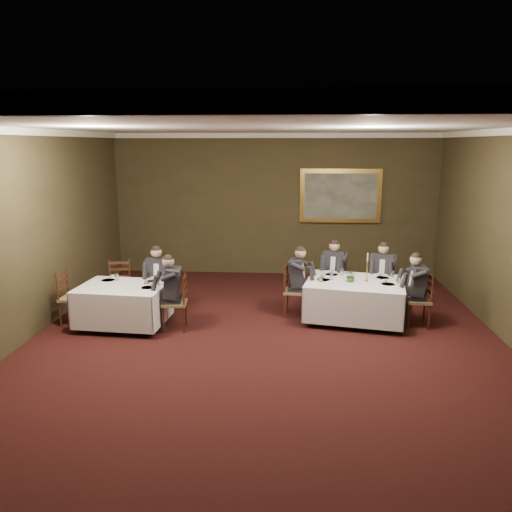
# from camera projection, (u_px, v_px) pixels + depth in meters

# --- Properties ---
(ground) EXTENTS (10.00, 10.00, 0.00)m
(ground) POSITION_uv_depth(u_px,v_px,m) (264.00, 352.00, 7.94)
(ground) COLOR black
(ground) RESTS_ON ground
(ceiling) EXTENTS (8.00, 10.00, 0.10)m
(ceiling) POSITION_uv_depth(u_px,v_px,m) (265.00, 126.00, 7.17)
(ceiling) COLOR silver
(ceiling) RESTS_ON back_wall
(back_wall) EXTENTS (8.00, 0.10, 3.50)m
(back_wall) POSITION_uv_depth(u_px,v_px,m) (275.00, 205.00, 12.42)
(back_wall) COLOR #342F1A
(back_wall) RESTS_ON ground
(front_wall) EXTENTS (8.00, 0.10, 3.50)m
(front_wall) POSITION_uv_depth(u_px,v_px,m) (217.00, 428.00, 2.69)
(front_wall) COLOR #342F1A
(front_wall) RESTS_ON ground
(left_wall) EXTENTS (0.10, 10.00, 3.50)m
(left_wall) POSITION_uv_depth(u_px,v_px,m) (10.00, 241.00, 7.82)
(left_wall) COLOR #342F1A
(left_wall) RESTS_ON ground
(crown_molding) EXTENTS (8.00, 10.00, 0.12)m
(crown_molding) POSITION_uv_depth(u_px,v_px,m) (265.00, 130.00, 7.18)
(crown_molding) COLOR white
(crown_molding) RESTS_ON back_wall
(table_main) EXTENTS (2.01, 1.67, 0.67)m
(table_main) POSITION_uv_depth(u_px,v_px,m) (355.00, 297.00, 9.29)
(table_main) COLOR black
(table_main) RESTS_ON ground
(table_second) EXTENTS (1.62, 1.28, 0.67)m
(table_second) POSITION_uv_depth(u_px,v_px,m) (123.00, 302.00, 9.00)
(table_second) COLOR black
(table_second) RESTS_ON ground
(chair_main_backleft) EXTENTS (0.56, 0.55, 1.00)m
(chair_main_backleft) POSITION_uv_depth(u_px,v_px,m) (334.00, 290.00, 10.31)
(chair_main_backleft) COLOR olive
(chair_main_backleft) RESTS_ON ground
(diner_main_backleft) EXTENTS (0.54, 0.59, 1.35)m
(diner_main_backleft) POSITION_uv_depth(u_px,v_px,m) (334.00, 280.00, 10.25)
(diner_main_backleft) COLOR black
(diner_main_backleft) RESTS_ON chair_main_backleft
(chair_main_backright) EXTENTS (0.55, 0.53, 1.00)m
(chair_main_backright) POSITION_uv_depth(u_px,v_px,m) (381.00, 294.00, 10.07)
(chair_main_backright) COLOR olive
(chair_main_backright) RESTS_ON ground
(diner_main_backright) EXTENTS (0.53, 0.58, 1.35)m
(diner_main_backright) POSITION_uv_depth(u_px,v_px,m) (382.00, 283.00, 10.01)
(diner_main_backright) COLOR black
(diner_main_backright) RESTS_ON chair_main_backright
(chair_main_endleft) EXTENTS (0.47, 0.49, 1.00)m
(chair_main_endleft) POSITION_uv_depth(u_px,v_px,m) (295.00, 301.00, 9.60)
(chair_main_endleft) COLOR olive
(chair_main_endleft) RESTS_ON ground
(diner_main_endleft) EXTENTS (0.53, 0.46, 1.35)m
(diner_main_endleft) POSITION_uv_depth(u_px,v_px,m) (296.00, 290.00, 9.55)
(diner_main_endleft) COLOR black
(diner_main_endleft) RESTS_ON chair_main_endleft
(chair_main_endright) EXTENTS (0.43, 0.45, 1.00)m
(chair_main_endright) POSITION_uv_depth(u_px,v_px,m) (417.00, 311.00, 9.04)
(chair_main_endright) COLOR olive
(chair_main_endright) RESTS_ON ground
(diner_main_endright) EXTENTS (0.49, 0.43, 1.35)m
(diner_main_endright) POSITION_uv_depth(u_px,v_px,m) (418.00, 299.00, 9.00)
(diner_main_endright) COLOR black
(diner_main_endright) RESTS_ON chair_main_endright
(chair_sec_backleft) EXTENTS (0.51, 0.49, 1.00)m
(chair_sec_backleft) POSITION_uv_depth(u_px,v_px,m) (120.00, 297.00, 9.85)
(chair_sec_backleft) COLOR olive
(chair_sec_backleft) RESTS_ON ground
(chair_sec_backright) EXTENTS (0.44, 0.42, 1.00)m
(chair_sec_backright) POSITION_uv_depth(u_px,v_px,m) (160.00, 299.00, 9.73)
(chair_sec_backright) COLOR olive
(chair_sec_backright) RESTS_ON ground
(diner_sec_backright) EXTENTS (0.42, 0.48, 1.35)m
(diner_sec_backright) POSITION_uv_depth(u_px,v_px,m) (159.00, 288.00, 9.67)
(diner_sec_backright) COLOR black
(diner_sec_backright) RESTS_ON chair_sec_backright
(chair_sec_endright) EXTENTS (0.46, 0.48, 1.00)m
(chair_sec_endright) POSITION_uv_depth(u_px,v_px,m) (175.00, 314.00, 8.90)
(chair_sec_endright) COLOR olive
(chair_sec_endright) RESTS_ON ground
(diner_sec_endright) EXTENTS (0.52, 0.45, 1.35)m
(diner_sec_endright) POSITION_uv_depth(u_px,v_px,m) (174.00, 301.00, 8.85)
(diner_sec_endright) COLOR black
(diner_sec_endright) RESTS_ON chair_sec_endright
(chair_sec_endleft) EXTENTS (0.44, 0.46, 1.00)m
(chair_sec_endleft) POSITION_uv_depth(u_px,v_px,m) (74.00, 309.00, 9.17)
(chair_sec_endleft) COLOR olive
(chair_sec_endleft) RESTS_ON ground
(centerpiece) EXTENTS (0.28, 0.26, 0.26)m
(centerpiece) POSITION_uv_depth(u_px,v_px,m) (351.00, 275.00, 9.15)
(centerpiece) COLOR #2D5926
(centerpiece) RESTS_ON table_main
(candlestick) EXTENTS (0.08, 0.08, 0.54)m
(candlestick) POSITION_uv_depth(u_px,v_px,m) (367.00, 271.00, 9.18)
(candlestick) COLOR #C1883B
(candlestick) RESTS_ON table_main
(place_setting_table_main) EXTENTS (0.33, 0.31, 0.14)m
(place_setting_table_main) POSITION_uv_depth(u_px,v_px,m) (334.00, 272.00, 9.71)
(place_setting_table_main) COLOR white
(place_setting_table_main) RESTS_ON table_main
(place_setting_table_second) EXTENTS (0.33, 0.31, 0.14)m
(place_setting_table_second) POSITION_uv_depth(u_px,v_px,m) (111.00, 278.00, 9.31)
(place_setting_table_second) COLOR white
(place_setting_table_second) RESTS_ON table_second
(painting) EXTENTS (1.98, 0.09, 1.31)m
(painting) POSITION_uv_depth(u_px,v_px,m) (340.00, 196.00, 12.20)
(painting) COLOR #E6B454
(painting) RESTS_ON back_wall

